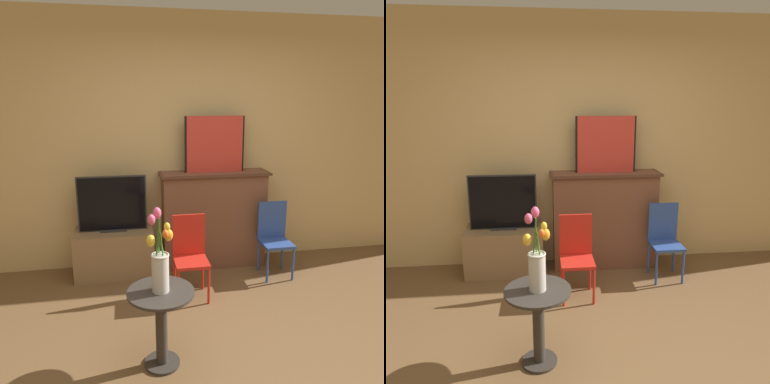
# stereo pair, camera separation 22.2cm
# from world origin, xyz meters

# --- Properties ---
(wall_back) EXTENTS (8.00, 0.06, 2.70)m
(wall_back) POSITION_xyz_m (0.00, 2.13, 1.35)
(wall_back) COLOR tan
(wall_back) RESTS_ON ground
(fireplace_mantel) EXTENTS (1.18, 0.35, 1.06)m
(fireplace_mantel) POSITION_xyz_m (0.25, 1.94, 0.54)
(fireplace_mantel) COLOR brown
(fireplace_mantel) RESTS_ON ground
(painting) EXTENTS (0.64, 0.03, 0.59)m
(painting) POSITION_xyz_m (0.25, 1.95, 1.36)
(painting) COLOR black
(painting) RESTS_ON fireplace_mantel
(tv_stand) EXTENTS (0.81, 0.44, 0.49)m
(tv_stand) POSITION_xyz_m (-0.84, 1.86, 0.25)
(tv_stand) COLOR olive
(tv_stand) RESTS_ON ground
(tv_monitor) EXTENTS (0.70, 0.12, 0.58)m
(tv_monitor) POSITION_xyz_m (-0.84, 1.87, 0.77)
(tv_monitor) COLOR #2D2D2D
(tv_monitor) RESTS_ON tv_stand
(chair_red) EXTENTS (0.31, 0.31, 0.78)m
(chair_red) POSITION_xyz_m (-0.13, 1.30, 0.44)
(chair_red) COLOR red
(chair_red) RESTS_ON ground
(chair_blue) EXTENTS (0.31, 0.31, 0.78)m
(chair_blue) POSITION_xyz_m (0.83, 1.60, 0.44)
(chair_blue) COLOR #2D4C99
(chair_blue) RESTS_ON ground
(side_table) EXTENTS (0.46, 0.46, 0.57)m
(side_table) POSITION_xyz_m (-0.49, 0.37, 0.37)
(side_table) COLOR #332D28
(side_table) RESTS_ON ground
(vase_tulips) EXTENTS (0.18, 0.21, 0.55)m
(vase_tulips) POSITION_xyz_m (-0.49, 0.38, 0.78)
(vase_tulips) COLOR beige
(vase_tulips) RESTS_ON side_table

